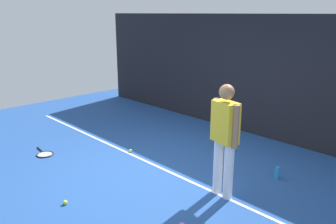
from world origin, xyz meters
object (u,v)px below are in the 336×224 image
at_px(tennis_player, 225,134).
at_px(tennis_racket, 44,154).
at_px(tennis_ball_near_player, 130,151).
at_px(water_bottle, 277,173).
at_px(tennis_ball_by_fence, 65,202).

bearing_deg(tennis_player, tennis_racket, 33.64).
relative_size(tennis_ball_near_player, water_bottle, 0.30).
distance_m(tennis_ball_by_fence, water_bottle, 3.38).
xyz_separation_m(tennis_player, tennis_racket, (-3.34, -1.26, -0.95)).
distance_m(tennis_ball_near_player, tennis_ball_by_fence, 2.07).
bearing_deg(tennis_racket, tennis_ball_by_fence, -10.70).
relative_size(tennis_racket, tennis_ball_by_fence, 9.52).
bearing_deg(tennis_player, tennis_ball_near_player, 12.61).
relative_size(tennis_player, tennis_racket, 2.71).
distance_m(tennis_player, tennis_ball_near_player, 2.45).
distance_m(tennis_racket, tennis_ball_by_fence, 2.05).
relative_size(tennis_ball_near_player, tennis_ball_by_fence, 1.00).
xyz_separation_m(tennis_ball_by_fence, water_bottle, (1.70, 2.92, 0.08)).
bearing_deg(tennis_player, water_bottle, -93.60).
distance_m(tennis_racket, water_bottle, 4.33).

